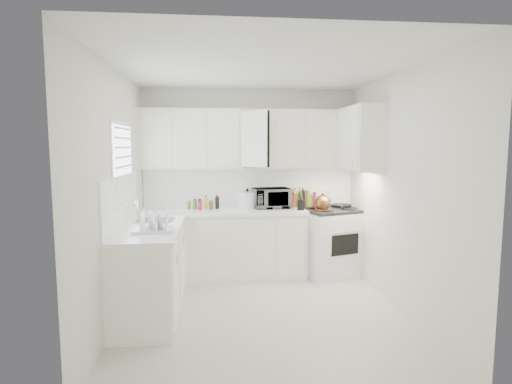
{
  "coord_description": "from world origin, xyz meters",
  "views": [
    {
      "loc": [
        -0.5,
        -4.23,
        1.81
      ],
      "look_at": [
        0.0,
        0.7,
        1.25
      ],
      "focal_mm": 28.79,
      "sensor_mm": 36.0,
      "label": 1
    }
  ],
  "objects": [
    {
      "name": "floor",
      "position": [
        0.0,
        0.0,
        0.0
      ],
      "size": [
        3.2,
        3.2,
        0.0
      ],
      "primitive_type": "plane",
      "color": "silver",
      "rests_on": "ground"
    },
    {
      "name": "ceiling",
      "position": [
        0.0,
        0.0,
        2.6
      ],
      "size": [
        3.2,
        3.2,
        0.0
      ],
      "primitive_type": "plane",
      "rotation": [
        3.14,
        0.0,
        0.0
      ],
      "color": "white",
      "rests_on": "ground"
    },
    {
      "name": "wall_back",
      "position": [
        0.0,
        1.6,
        1.3
      ],
      "size": [
        3.0,
        0.0,
        3.0
      ],
      "primitive_type": "plane",
      "rotation": [
        1.57,
        0.0,
        0.0
      ],
      "color": "white",
      "rests_on": "ground"
    },
    {
      "name": "wall_front",
      "position": [
        0.0,
        -1.6,
        1.3
      ],
      "size": [
        3.0,
        0.0,
        3.0
      ],
      "primitive_type": "plane",
      "rotation": [
        -1.57,
        0.0,
        0.0
      ],
      "color": "white",
      "rests_on": "ground"
    },
    {
      "name": "wall_left",
      "position": [
        -1.5,
        0.0,
        1.3
      ],
      "size": [
        0.0,
        3.2,
        3.2
      ],
      "primitive_type": "plane",
      "rotation": [
        1.57,
        0.0,
        1.57
      ],
      "color": "white",
      "rests_on": "ground"
    },
    {
      "name": "wall_right",
      "position": [
        1.5,
        0.0,
        1.3
      ],
      "size": [
        0.0,
        3.2,
        3.2
      ],
      "primitive_type": "plane",
      "rotation": [
        1.57,
        0.0,
        -1.57
      ],
      "color": "white",
      "rests_on": "ground"
    },
    {
      "name": "window_blinds",
      "position": [
        -1.48,
        0.35,
        1.55
      ],
      "size": [
        0.06,
        0.96,
        1.06
      ],
      "primitive_type": null,
      "color": "white",
      "rests_on": "wall_left"
    },
    {
      "name": "lower_cabinets_back",
      "position": [
        -0.39,
        1.3,
        0.45
      ],
      "size": [
        2.22,
        0.6,
        0.9
      ],
      "primitive_type": null,
      "color": "white",
      "rests_on": "floor"
    },
    {
      "name": "lower_cabinets_left",
      "position": [
        -1.2,
        0.2,
        0.45
      ],
      "size": [
        0.6,
        1.6,
        0.9
      ],
      "primitive_type": null,
      "color": "white",
      "rests_on": "floor"
    },
    {
      "name": "countertop_back",
      "position": [
        -0.39,
        1.29,
        0.93
      ],
      "size": [
        2.24,
        0.64,
        0.05
      ],
      "primitive_type": "cube",
      "color": "white",
      "rests_on": "lower_cabinets_back"
    },
    {
      "name": "countertop_left",
      "position": [
        -1.19,
        0.2,
        0.93
      ],
      "size": [
        0.64,
        1.62,
        0.05
      ],
      "primitive_type": "cube",
      "color": "white",
      "rests_on": "lower_cabinets_left"
    },
    {
      "name": "backsplash_back",
      "position": [
        0.0,
        1.59,
        1.23
      ],
      "size": [
        2.98,
        0.02,
        0.55
      ],
      "primitive_type": "cube",
      "color": "white",
      "rests_on": "wall_back"
    },
    {
      "name": "backsplash_left",
      "position": [
        -1.49,
        0.2,
        1.23
      ],
      "size": [
        0.02,
        1.6,
        0.55
      ],
      "primitive_type": "cube",
      "color": "white",
      "rests_on": "wall_left"
    },
    {
      "name": "upper_cabinets_back",
      "position": [
        0.0,
        1.44,
        1.5
      ],
      "size": [
        3.0,
        0.33,
        0.8
      ],
      "primitive_type": null,
      "color": "white",
      "rests_on": "wall_back"
    },
    {
      "name": "upper_cabinets_right",
      "position": [
        1.33,
        0.82,
        1.5
      ],
      "size": [
        0.33,
        0.9,
        0.8
      ],
      "primitive_type": null,
      "color": "white",
      "rests_on": "wall_right"
    },
    {
      "name": "sink",
      "position": [
        -1.19,
        0.55,
        1.07
      ],
      "size": [
        0.42,
        0.38,
        0.3
      ],
      "primitive_type": null,
      "color": "gray",
      "rests_on": "countertop_left"
    },
    {
      "name": "stove",
      "position": [
        1.12,
        1.28,
        0.6
      ],
      "size": [
        0.93,
        0.84,
        1.2
      ],
      "primitive_type": null,
      "rotation": [
        0.0,
        0.0,
        0.31
      ],
      "color": "white",
      "rests_on": "floor"
    },
    {
      "name": "tea_kettle",
      "position": [
        0.94,
        1.12,
        1.06
      ],
      "size": [
        0.28,
        0.24,
        0.25
      ],
      "primitive_type": null,
      "rotation": [
        0.0,
        0.0,
        -0.07
      ],
      "color": "#995729",
      "rests_on": "stove"
    },
    {
      "name": "frying_pan",
      "position": [
        1.3,
        1.44,
        0.97
      ],
      "size": [
        0.39,
        0.54,
        0.04
      ],
      "primitive_type": null,
      "rotation": [
        0.0,
        0.0,
        -0.25
      ],
      "color": "black",
      "rests_on": "stove"
    },
    {
      "name": "microwave",
      "position": [
        0.28,
        1.36,
        1.12
      ],
      "size": [
        0.53,
        0.34,
        0.34
      ],
      "primitive_type": "imported",
      "rotation": [
        0.0,
        0.0,
        0.13
      ],
      "color": "gray",
      "rests_on": "countertop_back"
    },
    {
      "name": "rice_cooker",
      "position": [
        -0.05,
        1.4,
        1.08
      ],
      "size": [
        0.29,
        0.29,
        0.27
      ],
      "primitive_type": null,
      "rotation": [
        0.0,
        0.0,
        -0.11
      ],
      "color": "white",
      "rests_on": "countertop_back"
    },
    {
      "name": "paper_towel",
      "position": [
        -0.06,
        1.52,
        1.08
      ],
      "size": [
        0.12,
        0.12,
        0.27
      ],
      "primitive_type": "cylinder",
      "color": "white",
      "rests_on": "countertop_back"
    },
    {
      "name": "utensil_crock",
      "position": [
        0.65,
        1.14,
        1.11
      ],
      "size": [
        0.12,
        0.12,
        0.32
      ],
      "primitive_type": null,
      "rotation": [
        0.0,
        0.0,
        -0.16
      ],
      "color": "black",
      "rests_on": "countertop_back"
    },
    {
      "name": "dish_rack",
      "position": [
        -1.11,
        -0.09,
        1.06
      ],
      "size": [
        0.4,
        0.31,
        0.22
      ],
      "primitive_type": null,
      "rotation": [
        0.0,
        0.0,
        0.02
      ],
      "color": "white",
      "rests_on": "countertop_left"
    },
    {
      "name": "spice_left_0",
      "position": [
        -0.85,
        1.42,
        1.02
      ],
      "size": [
        0.06,
        0.06,
        0.13
      ],
      "primitive_type": "cylinder",
      "color": "olive",
      "rests_on": "countertop_back"
    },
    {
      "name": "spice_left_1",
      "position": [
        -0.78,
        1.33,
        1.02
      ],
      "size": [
        0.06,
        0.06,
        0.13
      ],
      "primitive_type": "cylinder",
      "color": "#3C812B",
      "rests_on": "countertop_back"
    },
    {
      "name": "spice_left_2",
      "position": [
        -0.7,
        1.42,
        1.02
      ],
      "size": [
        0.06,
        0.06,
        0.13
      ],
      "primitive_type": "cylinder",
      "color": "#CF1B42",
      "rests_on": "countertop_back"
    },
    {
      "name": "spice_left_3",
      "position": [
        -0.62,
        1.33,
        1.02
      ],
      "size": [
        0.06,
        0.06,
        0.13
      ],
      "primitive_type": "cylinder",
      "color": "yellow",
      "rests_on": "countertop_back"
    },
    {
      "name": "spice_left_4",
      "position": [
        -0.55,
        1.42,
        1.02
      ],
      "size": [
        0.06,
        0.06,
        0.13
      ],
      "primitive_type": "cylinder",
      "color": "brown",
      "rests_on": "countertop_back"
    },
    {
      "name": "spice_left_5",
      "position": [
        -0.47,
        1.33,
        1.02
      ],
      "size": [
        0.06,
        0.06,
        0.13
      ],
      "primitive_type": "cylinder",
      "color": "black",
      "rests_on": "countertop_back"
    },
    {
      "name": "sauce_right_0",
      "position": [
        0.58,
        1.46,
        1.05
      ],
      "size": [
        0.06,
        0.06,
        0.19
      ],
      "primitive_type": "cylinder",
      "color": "#CF1B42",
      "rests_on": "countertop_back"
    },
    {
      "name": "sauce_right_1",
      "position": [
        0.64,
        1.4,
        1.05
      ],
      "size": [
        0.06,
        0.06,
        0.19
      ],
      "primitive_type": "cylinder",
      "color": "yellow",
      "rests_on": "countertop_back"
    },
    {
      "name": "sauce_right_2",
      "position": [
        0.69,
        1.46,
        1.05
      ],
      "size": [
        0.06,
        0.06,
        0.19
      ],
      "primitive_type": "cylinder",
      "color": "brown",
      "rests_on": "countertop_back"
    },
    {
      "name": "sauce_right_3",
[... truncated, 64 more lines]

